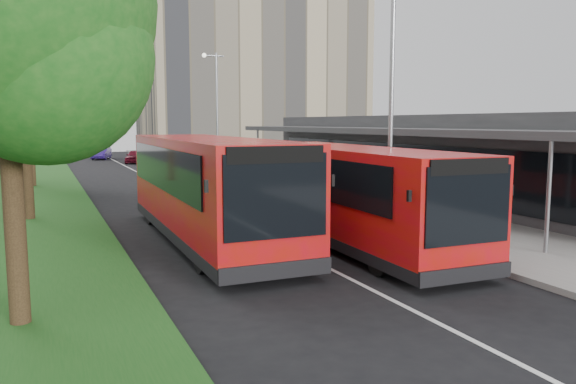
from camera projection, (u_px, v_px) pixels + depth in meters
name	position (u px, v px, depth m)	size (l,w,h in m)	color
ground	(302.00, 255.00, 15.61)	(120.00, 120.00, 0.00)	black
pavement	(254.00, 179.00, 36.16)	(5.00, 80.00, 0.15)	gray
grass_verge	(33.00, 188.00, 30.95)	(5.00, 80.00, 0.10)	#1B4F19
lane_centre_line	(179.00, 193.00, 29.23)	(0.12, 70.00, 0.01)	silver
kerb_dashes	(218.00, 183.00, 34.18)	(0.12, 56.00, 0.01)	silver
office_block	(252.00, 71.00, 58.24)	(22.00, 12.00, 18.00)	tan
station_building	(435.00, 156.00, 26.97)	(7.70, 26.00, 4.00)	#2E2F31
tree_near	(2.00, 24.00, 9.47)	(5.13, 5.13, 8.24)	black
tree_mid	(22.00, 88.00, 20.41)	(4.75, 4.75, 7.63)	black
tree_far	(28.00, 104.00, 31.33)	(4.53, 4.53, 7.26)	black
lamp_post_near	(389.00, 90.00, 18.49)	(1.44, 0.28, 8.00)	gray
lamp_post_far	(216.00, 106.00, 36.65)	(1.44, 0.28, 8.00)	gray
bus_main	(352.00, 195.00, 16.74)	(2.93, 10.42, 2.93)	#B9091A
bus_second	(208.00, 189.00, 17.27)	(3.06, 11.30, 3.19)	#B9091A
litter_bin	(306.00, 186.00, 27.45)	(0.50, 0.50, 0.90)	#312214
bollard	(241.00, 174.00, 33.65)	(0.14, 0.14, 0.89)	#E4AB0C
car_near	(136.00, 156.00, 50.96)	(1.46, 3.62, 1.23)	#560C1A
car_far	(101.00, 153.00, 56.37)	(1.39, 3.99, 1.32)	navy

